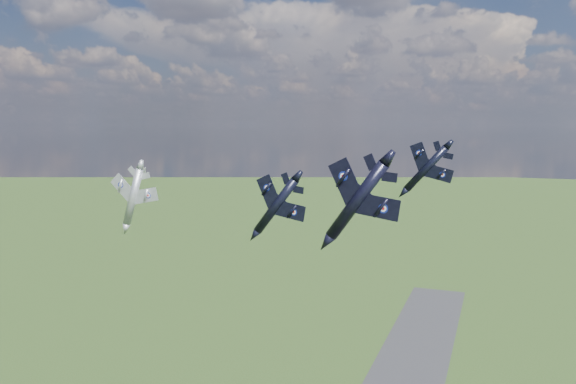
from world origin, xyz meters
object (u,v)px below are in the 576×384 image
at_px(jet_right_navy, 357,201).
at_px(jet_left_silver, 133,197).
at_px(jet_lead_navy, 276,206).
at_px(jet_high_navy, 426,169).

height_order(jet_right_navy, jet_left_silver, jet_right_navy).
relative_size(jet_lead_navy, jet_high_navy, 1.12).
bearing_deg(jet_left_silver, jet_lead_navy, -10.33).
xyz_separation_m(jet_high_navy, jet_left_silver, (-49.77, -10.37, -5.62)).
distance_m(jet_right_navy, jet_left_silver, 55.51).
bearing_deg(jet_lead_navy, jet_high_navy, 36.69).
bearing_deg(jet_high_navy, jet_left_silver, -164.22).
bearing_deg(jet_right_navy, jet_lead_navy, 132.37).
bearing_deg(jet_high_navy, jet_right_navy, -89.11).
distance_m(jet_high_navy, jet_left_silver, 51.15).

